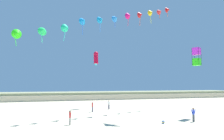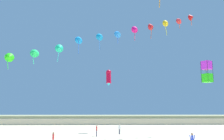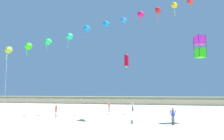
% 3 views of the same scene
% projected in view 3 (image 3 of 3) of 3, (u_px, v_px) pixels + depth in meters
% --- Properties ---
extents(ground_plane, '(240.00, 240.00, 0.00)m').
position_uv_depth(ground_plane, '(33.00, 131.00, 16.90)').
color(ground_plane, beige).
extents(dune_ridge, '(120.00, 12.90, 2.19)m').
position_uv_depth(dune_ridge, '(132.00, 100.00, 63.66)').
color(dune_ridge, beige).
rests_on(dune_ridge, ground).
extents(person_near_left, '(0.23, 0.60, 1.70)m').
position_uv_depth(person_near_left, '(109.00, 106.00, 34.23)').
color(person_near_left, '#282D4C').
rests_on(person_near_left, ground).
extents(person_near_right, '(0.25, 0.56, 1.60)m').
position_uv_depth(person_near_right, '(56.00, 111.00, 26.10)').
color(person_near_right, gray).
rests_on(person_near_right, ground).
extents(person_mid_center, '(0.57, 0.22, 1.63)m').
position_uv_depth(person_mid_center, '(133.00, 106.00, 35.99)').
color(person_mid_center, '#282D4C').
rests_on(person_mid_center, ground).
extents(person_far_center, '(0.60, 0.23, 1.71)m').
position_uv_depth(person_far_center, '(173.00, 115.00, 20.06)').
color(person_far_center, '#474C56').
rests_on(person_far_center, ground).
extents(kite_banner_string, '(30.93, 14.37, 20.94)m').
position_uv_depth(kite_banner_string, '(115.00, 21.00, 32.39)').
color(kite_banner_string, '#93BF33').
extents(large_kite_mid_trail, '(1.19, 1.26, 2.93)m').
position_uv_depth(large_kite_mid_trail, '(126.00, 61.00, 40.77)').
color(large_kite_mid_trail, red).
extents(large_kite_high_solo, '(1.32, 1.32, 2.59)m').
position_uv_depth(large_kite_high_solo, '(200.00, 47.00, 23.09)').
color(large_kite_high_solo, '#30ED19').
extents(beach_ball, '(0.36, 0.36, 0.36)m').
position_uv_depth(beach_ball, '(132.00, 122.00, 21.10)').
color(beach_ball, blue).
rests_on(beach_ball, ground).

